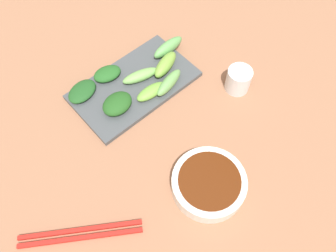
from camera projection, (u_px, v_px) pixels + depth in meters
tabletop at (160, 125)px, 0.77m from camera, size 2.10×2.10×0.02m
sauce_bowl at (209, 183)px, 0.67m from camera, size 0.15×0.15×0.04m
serving_plate at (134, 85)px, 0.81m from camera, size 0.16×0.29×0.01m
broccoli_leafy_0 at (82, 91)px, 0.78m from camera, size 0.07×0.08×0.02m
broccoli_leafy_1 at (117, 104)px, 0.76m from camera, size 0.06×0.08×0.03m
broccoli_stalk_2 at (140, 76)px, 0.80m from camera, size 0.05×0.09×0.02m
broccoli_stalk_3 at (169, 83)px, 0.79m from camera, size 0.05×0.09×0.03m
broccoli_stalk_4 at (165, 65)px, 0.81m from camera, size 0.06×0.09×0.03m
broccoli_stalk_5 at (151, 92)px, 0.78m from camera, size 0.04×0.08×0.02m
broccoli_leafy_6 at (107, 74)px, 0.81m from camera, size 0.06×0.07×0.02m
broccoli_stalk_7 at (168, 47)px, 0.84m from camera, size 0.03×0.09×0.03m
chopsticks at (81, 234)px, 0.64m from camera, size 0.15×0.20×0.01m
tea_cup at (238, 80)px, 0.79m from camera, size 0.06×0.06×0.06m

